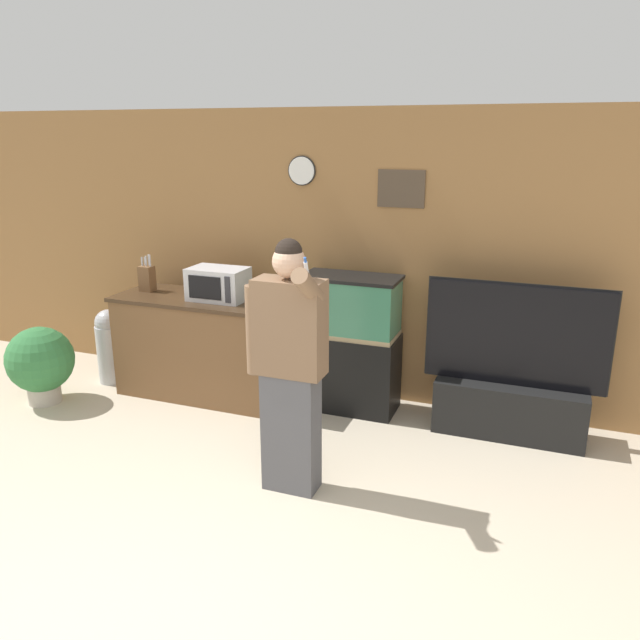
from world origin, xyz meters
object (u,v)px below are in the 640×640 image
trash_bin (110,345)px  knife_block (147,278)px  aquarium_on_stand (350,343)px  microwave (218,284)px  person_standing (289,365)px  tv_on_stand (511,392)px  potted_plant (40,362)px  counter_island (202,346)px

trash_bin → knife_block: bearing=12.3°
aquarium_on_stand → trash_bin: bearing=-174.4°
microwave → knife_block: size_ratio=1.48×
microwave → knife_block: 0.80m
person_standing → trash_bin: size_ratio=2.37×
microwave → aquarium_on_stand: 1.29m
knife_block → tv_on_stand: bearing=1.9°
person_standing → potted_plant: person_standing is taller
microwave → potted_plant: microwave is taller
microwave → tv_on_stand: 2.67m
tv_on_stand → potted_plant: tv_on_stand is taller
microwave → tv_on_stand: bearing=3.7°
counter_island → tv_on_stand: tv_on_stand is taller
knife_block → microwave: bearing=-3.8°
counter_island → microwave: microwave is taller
aquarium_on_stand → potted_plant: (-2.66, -0.88, -0.21)m
counter_island → knife_block: 0.84m
potted_plant → person_standing: bearing=-11.0°
potted_plant → aquarium_on_stand: bearing=18.3°
counter_island → knife_block: bearing=176.0°
potted_plant → knife_block: bearing=47.1°
tv_on_stand → potted_plant: bearing=-168.1°
potted_plant → tv_on_stand: bearing=11.9°
counter_island → tv_on_stand: (2.77, 0.15, -0.10)m
knife_block → tv_on_stand: size_ratio=0.24×
trash_bin → microwave: bearing=1.9°
aquarium_on_stand → knife_block: bearing=-175.8°
counter_island → aquarium_on_stand: bearing=7.6°
tv_on_stand → person_standing: (-1.36, -1.37, 0.54)m
potted_plant → trash_bin: bearing=68.2°
tv_on_stand → potted_plant: 4.13m
aquarium_on_stand → microwave: bearing=-170.5°
tv_on_stand → counter_island: bearing=-176.8°
counter_island → potted_plant: size_ratio=2.22×
person_standing → knife_block: bearing=147.8°
tv_on_stand → knife_block: bearing=-178.1°
tv_on_stand → potted_plant: size_ratio=2.00×
knife_block → tv_on_stand: 3.43m
counter_island → trash_bin: (-1.02, -0.05, -0.09)m
aquarium_on_stand → trash_bin: aquarium_on_stand is taller
aquarium_on_stand → potted_plant: bearing=-161.7°
microwave → trash_bin: microwave is taller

